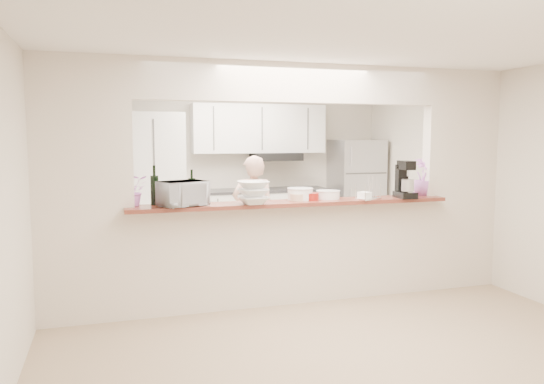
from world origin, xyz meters
name	(u,v)px	position (x,y,z in m)	size (l,w,h in m)	color
floor	(292,302)	(0.00, 0.00, 0.00)	(6.00, 6.00, 0.00)	tan
tile_overlay	(253,267)	(0.00, 1.55, 0.01)	(5.00, 2.90, 0.01)	beige
partition	(292,163)	(0.00, 0.00, 1.48)	(5.00, 0.15, 2.50)	beige
bar_counter	(292,249)	(0.00, 0.00, 0.58)	(3.40, 0.38, 1.09)	beige
kitchen_cabinets	(221,188)	(-0.19, 2.72, 0.97)	(3.15, 0.62, 2.25)	silver
refrigerator	(356,192)	(2.05, 2.65, 0.85)	(0.75, 0.70, 1.70)	#A7A7AC
flower_left	(134,191)	(-1.60, 0.05, 1.24)	(0.27, 0.23, 0.30)	#D973C9
wine_bottle_a	(155,189)	(-1.40, 0.07, 1.24)	(0.08, 0.08, 0.39)	black
wine_bottle_b	(192,190)	(-1.04, 0.07, 1.22)	(0.07, 0.07, 0.34)	black
toaster_oven	(183,194)	(-1.15, -0.10, 1.21)	(0.43, 0.29, 0.24)	silver
serving_bowls	(253,193)	(-0.47, -0.17, 1.20)	(0.30, 0.30, 0.22)	silver
plate_stack_a	(300,194)	(0.10, 0.03, 1.15)	(0.27, 0.27, 0.13)	white
plate_stack_b	(328,195)	(0.42, 0.03, 1.14)	(0.25, 0.25, 0.09)	white
red_bowl	(311,197)	(0.20, -0.03, 1.13)	(0.16, 0.16, 0.08)	maroon
tan_bowl	(298,197)	(0.05, -0.03, 1.13)	(0.16, 0.16, 0.07)	#C9AE8D
utensil_caddy	(368,190)	(0.80, -0.15, 1.19)	(0.30, 0.24, 0.25)	silver
stand_mixer	(405,181)	(1.25, -0.14, 1.27)	(0.20, 0.29, 0.41)	black
flower_right	(423,177)	(1.60, 0.05, 1.30)	(0.23, 0.23, 0.42)	#D372D5
person	(253,214)	(-0.04, 1.37, 0.75)	(0.55, 0.36, 1.50)	tan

